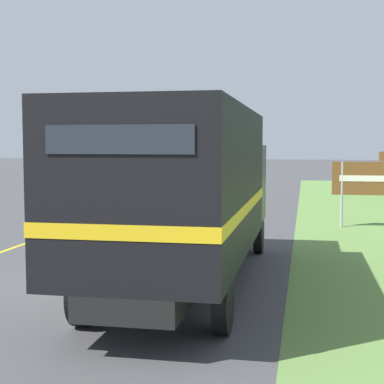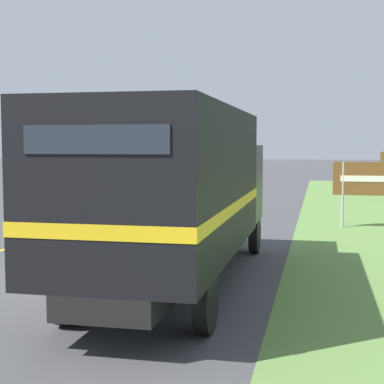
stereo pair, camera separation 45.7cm
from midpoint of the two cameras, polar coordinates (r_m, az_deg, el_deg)
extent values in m
plane|color=#444447|center=(12.31, -9.53, -8.47)|extent=(200.00, 200.00, 0.00)
cube|color=yellow|center=(22.26, -10.01, -2.60)|extent=(0.12, 51.24, 0.01)
cube|color=white|center=(12.49, -9.21, -8.26)|extent=(0.12, 2.60, 0.01)
cube|color=white|center=(18.72, -2.23, -3.90)|extent=(0.12, 2.60, 0.01)
cube|color=white|center=(25.14, 1.20, -1.71)|extent=(0.12, 2.60, 0.01)
cube|color=white|center=(31.63, 3.22, -0.42)|extent=(0.12, 2.60, 0.01)
cube|color=white|center=(38.16, 4.56, 0.44)|extent=(0.12, 2.60, 0.01)
cylinder|color=black|center=(15.53, -2.38, -3.81)|extent=(0.22, 1.00, 1.00)
cylinder|color=black|center=(15.18, 5.63, -4.02)|extent=(0.22, 1.00, 1.00)
cylinder|color=black|center=(9.34, -11.90, -9.58)|extent=(0.22, 1.00, 1.00)
cylinder|color=black|center=(8.75, 1.54, -10.46)|extent=(0.22, 1.00, 1.00)
cube|color=black|center=(11.68, -1.40, -5.71)|extent=(1.39, 8.81, 0.36)
cube|color=black|center=(10.49, -2.64, 1.12)|extent=(2.52, 6.71, 2.55)
cube|color=gold|center=(10.53, -2.63, -1.30)|extent=(2.54, 6.73, 0.20)
cube|color=#232833|center=(7.25, -8.94, 5.06)|extent=(1.89, 0.03, 0.36)
cube|color=black|center=(14.82, 1.36, 0.88)|extent=(2.42, 2.10, 1.90)
cube|color=#283342|center=(15.85, 2.00, 1.99)|extent=(2.14, 0.03, 0.85)
cylinder|color=black|center=(29.25, -2.28, -0.18)|extent=(0.16, 0.66, 0.66)
cylinder|color=black|center=(28.95, 0.57, -0.23)|extent=(0.16, 0.66, 0.66)
cylinder|color=black|center=(26.52, -3.67, -0.68)|extent=(0.16, 0.66, 0.66)
cylinder|color=black|center=(26.18, -0.55, -0.74)|extent=(0.16, 0.66, 0.66)
cube|color=white|center=(27.68, -1.46, 0.48)|extent=(1.80, 4.56, 0.90)
cube|color=#282D38|center=(27.45, -1.55, 2.19)|extent=(1.55, 2.51, 0.76)
cube|color=red|center=(25.59, -3.94, 0.49)|extent=(0.20, 0.03, 0.14)
cube|color=red|center=(25.30, -1.18, 0.45)|extent=(0.20, 0.03, 0.14)
cylinder|color=#9E9EA3|center=(20.32, 13.70, -0.23)|extent=(0.09, 0.09, 2.21)
cube|color=brown|center=(20.33, 15.91, 1.27)|extent=(2.21, 0.06, 1.11)
cube|color=silver|center=(20.30, 15.91, 1.27)|extent=(1.72, 0.02, 0.20)
camera|label=1|loc=(0.23, -90.67, -0.05)|focal=55.00mm
camera|label=2|loc=(0.23, 89.33, 0.05)|focal=55.00mm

